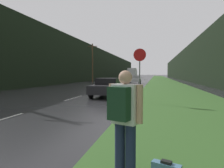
% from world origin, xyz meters
% --- Properties ---
extents(grass_verge, '(6.00, 240.00, 0.02)m').
position_xyz_m(grass_verge, '(7.12, 40.00, 0.01)').
color(grass_verge, '#386028').
rests_on(grass_verge, ground_plane).
extents(lane_stripe_c, '(0.12, 3.00, 0.01)m').
position_xyz_m(lane_stripe_c, '(0.00, 12.73, 0.00)').
color(lane_stripe_c, silver).
rests_on(lane_stripe_c, ground_plane).
extents(lane_stripe_d, '(0.12, 3.00, 0.01)m').
position_xyz_m(lane_stripe_d, '(0.00, 19.73, 0.00)').
color(lane_stripe_d, silver).
rests_on(lane_stripe_d, ground_plane).
extents(lane_stripe_e, '(0.12, 3.00, 0.01)m').
position_xyz_m(lane_stripe_e, '(0.00, 26.73, 0.00)').
color(lane_stripe_e, silver).
rests_on(lane_stripe_e, ground_plane).
extents(treeline_far_side, '(2.00, 140.00, 8.40)m').
position_xyz_m(treeline_far_side, '(-10.12, 50.00, 4.20)').
color(treeline_far_side, black).
rests_on(treeline_far_side, ground_plane).
extents(treeline_near_side, '(2.00, 140.00, 7.70)m').
position_xyz_m(treeline_near_side, '(13.12, 50.00, 3.85)').
color(treeline_near_side, black).
rests_on(treeline_near_side, ground_plane).
extents(utility_pole_far, '(1.80, 0.24, 7.35)m').
position_xyz_m(utility_pole_far, '(-6.25, 36.17, 3.80)').
color(utility_pole_far, '#4C3823').
rests_on(utility_pole_far, ground_plane).
extents(stop_sign, '(0.73, 0.07, 3.15)m').
position_xyz_m(stop_sign, '(4.62, 11.55, 1.95)').
color(stop_sign, slate).
rests_on(stop_sign, ground_plane).
extents(hitchhiker_with_backpack, '(0.58, 0.51, 1.74)m').
position_xyz_m(hitchhiker_with_backpack, '(5.06, 2.96, 1.00)').
color(hitchhiker_with_backpack, '#1E2847').
rests_on(hitchhiker_with_backpack, ground_plane).
extents(car_passing_near, '(1.92, 4.25, 1.36)m').
position_xyz_m(car_passing_near, '(2.06, 14.21, 0.70)').
color(car_passing_near, black).
rests_on(car_passing_near, ground_plane).
extents(car_passing_far, '(1.88, 4.17, 1.36)m').
position_xyz_m(car_passing_far, '(2.06, 33.66, 0.69)').
color(car_passing_far, '#BCBCBC').
rests_on(car_passing_far, ground_plane).
extents(car_oncoming, '(1.91, 4.01, 1.36)m').
position_xyz_m(car_oncoming, '(-2.06, 53.96, 0.70)').
color(car_oncoming, maroon).
rests_on(car_oncoming, ground_plane).
extents(delivery_truck, '(2.61, 7.54, 3.48)m').
position_xyz_m(delivery_truck, '(-2.06, 65.94, 1.84)').
color(delivery_truck, gray).
rests_on(delivery_truck, ground_plane).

